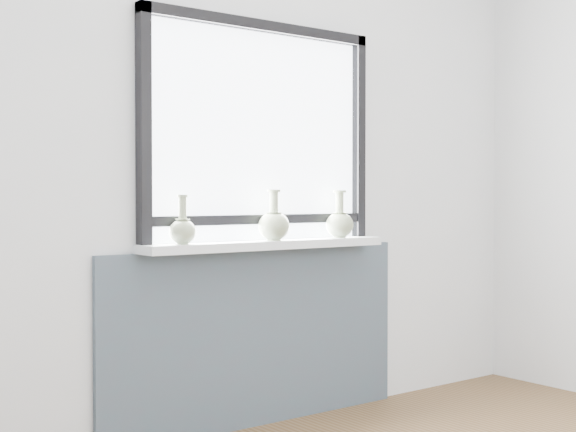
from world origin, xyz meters
TOP-DOWN VIEW (x-y plane):
  - back_wall at (0.00, 1.81)m, footprint 3.60×0.02m
  - apron_panel at (0.00, 1.78)m, footprint 1.70×0.03m
  - windowsill at (0.00, 1.71)m, footprint 1.32×0.18m
  - window at (0.00, 1.77)m, footprint 1.30×0.06m
  - vase_a at (-0.48, 1.69)m, footprint 0.12×0.12m
  - vase_b at (0.02, 1.68)m, footprint 0.15×0.15m
  - vase_c at (0.44, 1.69)m, footprint 0.14×0.14m

SIDE VIEW (x-z plane):
  - apron_panel at x=0.00m, z-range 0.00..0.86m
  - windowsill at x=0.00m, z-range 0.86..0.90m
  - vase_a at x=-0.48m, z-range 0.86..1.08m
  - vase_c at x=0.44m, z-range 0.86..1.10m
  - vase_b at x=0.02m, z-range 0.86..1.10m
  - back_wall at x=0.00m, z-range 0.00..2.60m
  - window at x=0.00m, z-range 0.92..1.97m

